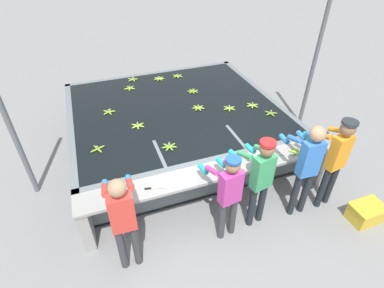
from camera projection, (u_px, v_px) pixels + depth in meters
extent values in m
plane|color=gray|center=(219.00, 215.00, 5.15)|extent=(80.00, 80.00, 0.00)
cube|color=slate|center=(176.00, 137.00, 6.97)|extent=(4.43, 3.98, 0.06)
cube|color=slate|center=(208.00, 178.00, 5.28)|extent=(4.43, 0.12, 0.84)
cube|color=slate|center=(154.00, 87.00, 8.20)|extent=(4.43, 0.12, 0.84)
cube|color=slate|center=(75.00, 142.00, 6.14)|extent=(0.12, 3.98, 0.84)
cube|color=slate|center=(259.00, 107.00, 7.34)|extent=(0.12, 3.98, 0.84)
cube|color=black|center=(175.00, 122.00, 6.72)|extent=(4.19, 3.74, 0.77)
cube|color=slate|center=(161.00, 171.00, 5.43)|extent=(0.06, 0.80, 0.84)
cube|color=slate|center=(234.00, 154.00, 5.84)|extent=(0.06, 0.80, 0.84)
cube|color=#9E9E99|center=(216.00, 171.00, 4.83)|extent=(4.43, 0.45, 0.05)
cube|color=#9E9E99|center=(86.00, 224.00, 4.50)|extent=(0.16, 0.41, 0.79)
cube|color=#9E9E99|center=(317.00, 162.00, 5.67)|extent=(0.16, 0.41, 0.79)
cylinder|color=#38383D|center=(122.00, 248.00, 4.15)|extent=(0.11, 0.11, 0.82)
cylinder|color=#38383D|center=(136.00, 244.00, 4.20)|extent=(0.11, 0.11, 0.82)
cube|color=#DB3D33|center=(122.00, 213.00, 3.75)|extent=(0.33, 0.18, 0.58)
sphere|color=tan|center=(117.00, 188.00, 3.50)|extent=(0.22, 0.22, 0.22)
cylinder|color=#DB3D33|center=(105.00, 190.00, 3.78)|extent=(0.09, 0.31, 0.18)
cylinder|color=teal|center=(105.00, 186.00, 4.07)|extent=(0.09, 0.20, 0.08)
cylinder|color=#DB3D33|center=(130.00, 185.00, 3.86)|extent=(0.09, 0.31, 0.18)
cylinder|color=teal|center=(129.00, 181.00, 4.15)|extent=(0.09, 0.20, 0.08)
cylinder|color=#38383D|center=(222.00, 220.00, 4.57)|extent=(0.11, 0.11, 0.77)
cylinder|color=#38383D|center=(233.00, 215.00, 4.65)|extent=(0.11, 0.11, 0.77)
cube|color=#BC388E|center=(231.00, 187.00, 4.22)|extent=(0.34, 0.21, 0.54)
sphere|color=#9E704C|center=(233.00, 165.00, 3.98)|extent=(0.21, 0.21, 0.21)
cylinder|color=#1E5199|center=(233.00, 160.00, 3.93)|extent=(0.22, 0.22, 0.04)
cylinder|color=#BC388E|center=(212.00, 171.00, 4.23)|extent=(0.12, 0.32, 0.18)
cylinder|color=#1EA3AD|center=(203.00, 169.00, 4.50)|extent=(0.11, 0.21, 0.08)
cylinder|color=#BC388E|center=(231.00, 164.00, 4.35)|extent=(0.12, 0.32, 0.18)
cylinder|color=#1EA3AD|center=(221.00, 163.00, 4.62)|extent=(0.11, 0.21, 0.08)
cylinder|color=#1E2328|center=(252.00, 207.00, 4.76)|extent=(0.11, 0.11, 0.82)
cylinder|color=#1E2328|center=(261.00, 202.00, 4.84)|extent=(0.11, 0.11, 0.82)
cube|color=#38995B|center=(263.00, 172.00, 4.39)|extent=(0.34, 0.22, 0.58)
sphere|color=#896042|center=(267.00, 149.00, 4.13)|extent=(0.22, 0.22, 0.22)
cylinder|color=red|center=(268.00, 143.00, 4.07)|extent=(0.23, 0.23, 0.04)
cylinder|color=#38995B|center=(245.00, 155.00, 4.38)|extent=(0.13, 0.32, 0.18)
cylinder|color=#1EA3AD|center=(234.00, 155.00, 4.65)|extent=(0.11, 0.21, 0.08)
cylinder|color=#38995B|center=(262.00, 149.00, 4.50)|extent=(0.13, 0.32, 0.18)
cylinder|color=#1EA3AD|center=(250.00, 149.00, 4.78)|extent=(0.11, 0.21, 0.08)
cylinder|color=#1E2328|center=(295.00, 195.00, 4.93)|extent=(0.11, 0.11, 0.87)
cylinder|color=#1E2328|center=(305.00, 192.00, 4.98)|extent=(0.11, 0.11, 0.87)
cube|color=blue|center=(310.00, 159.00, 4.52)|extent=(0.33, 0.19, 0.62)
sphere|color=tan|center=(318.00, 134.00, 4.24)|extent=(0.24, 0.24, 0.24)
cylinder|color=blue|center=(295.00, 139.00, 4.54)|extent=(0.10, 0.31, 0.18)
cylinder|color=teal|center=(284.00, 139.00, 4.83)|extent=(0.09, 0.20, 0.08)
cylinder|color=blue|center=(313.00, 136.00, 4.61)|extent=(0.10, 0.31, 0.18)
cylinder|color=teal|center=(301.00, 136.00, 4.90)|extent=(0.09, 0.20, 0.08)
cylinder|color=#1E2328|center=(323.00, 188.00, 5.08)|extent=(0.11, 0.11, 0.85)
cylinder|color=#1E2328|center=(331.00, 184.00, 5.15)|extent=(0.11, 0.11, 0.85)
cube|color=orange|center=(339.00, 152.00, 4.68)|extent=(0.34, 0.21, 0.60)
sphere|color=#896042|center=(348.00, 128.00, 4.41)|extent=(0.23, 0.23, 0.23)
cylinder|color=#282D33|center=(350.00, 122.00, 4.35)|extent=(0.24, 0.24, 0.04)
cylinder|color=orange|center=(323.00, 136.00, 4.67)|extent=(0.12, 0.32, 0.18)
cylinder|color=teal|center=(309.00, 136.00, 4.94)|extent=(0.11, 0.21, 0.08)
cylinder|color=orange|center=(337.00, 130.00, 4.79)|extent=(0.12, 0.32, 0.18)
cylinder|color=teal|center=(322.00, 131.00, 5.06)|extent=(0.11, 0.21, 0.08)
ellipsoid|color=#75A333|center=(172.00, 145.00, 5.34)|extent=(0.17, 0.10, 0.04)
ellipsoid|color=#75A333|center=(169.00, 145.00, 5.35)|extent=(0.08, 0.17, 0.04)
ellipsoid|color=#75A333|center=(167.00, 145.00, 5.33)|extent=(0.13, 0.16, 0.04)
ellipsoid|color=#75A333|center=(166.00, 147.00, 5.29)|extent=(0.17, 0.04, 0.04)
ellipsoid|color=#75A333|center=(168.00, 148.00, 5.26)|extent=(0.14, 0.15, 0.04)
ellipsoid|color=#75A333|center=(171.00, 148.00, 5.27)|extent=(0.07, 0.17, 0.04)
ellipsoid|color=#75A333|center=(172.00, 147.00, 5.30)|extent=(0.17, 0.11, 0.04)
cylinder|color=tan|center=(169.00, 145.00, 5.29)|extent=(0.03, 0.03, 0.04)
ellipsoid|color=#8CB738|center=(110.00, 111.00, 6.32)|extent=(0.10, 0.17, 0.04)
ellipsoid|color=#8CB738|center=(107.00, 111.00, 6.29)|extent=(0.15, 0.14, 0.04)
ellipsoid|color=#8CB738|center=(107.00, 113.00, 6.24)|extent=(0.16, 0.12, 0.04)
ellipsoid|color=#8CB738|center=(110.00, 113.00, 6.24)|extent=(0.08, 0.17, 0.04)
ellipsoid|color=#8CB738|center=(112.00, 111.00, 6.29)|extent=(0.17, 0.05, 0.04)
cylinder|color=tan|center=(109.00, 110.00, 6.26)|extent=(0.03, 0.03, 0.04)
ellipsoid|color=#9EC642|center=(252.00, 106.00, 6.46)|extent=(0.12, 0.16, 0.04)
ellipsoid|color=#9EC642|center=(255.00, 106.00, 6.48)|extent=(0.11, 0.17, 0.04)
ellipsoid|color=#9EC642|center=(255.00, 105.00, 6.52)|extent=(0.17, 0.04, 0.04)
ellipsoid|color=#9EC642|center=(252.00, 104.00, 6.55)|extent=(0.12, 0.16, 0.04)
ellipsoid|color=#9EC642|center=(250.00, 104.00, 6.54)|extent=(0.11, 0.17, 0.04)
ellipsoid|color=#9EC642|center=(250.00, 106.00, 6.49)|extent=(0.17, 0.04, 0.04)
cylinder|color=tan|center=(253.00, 104.00, 6.49)|extent=(0.03, 0.03, 0.04)
ellipsoid|color=#9EC642|center=(157.00, 79.00, 7.60)|extent=(0.17, 0.06, 0.04)
ellipsoid|color=#9EC642|center=(159.00, 80.00, 7.58)|extent=(0.12, 0.16, 0.04)
ellipsoid|color=#9EC642|center=(160.00, 79.00, 7.59)|extent=(0.09, 0.17, 0.04)
ellipsoid|color=#9EC642|center=(161.00, 79.00, 7.62)|extent=(0.17, 0.09, 0.04)
ellipsoid|color=#9EC642|center=(161.00, 78.00, 7.66)|extent=(0.16, 0.12, 0.04)
ellipsoid|color=#9EC642|center=(159.00, 78.00, 7.66)|extent=(0.05, 0.17, 0.04)
ellipsoid|color=#9EC642|center=(157.00, 78.00, 7.64)|extent=(0.15, 0.14, 0.04)
cylinder|color=tan|center=(159.00, 77.00, 7.60)|extent=(0.03, 0.03, 0.04)
ellipsoid|color=#9EC642|center=(132.00, 89.00, 7.16)|extent=(0.16, 0.13, 0.04)
ellipsoid|color=#9EC642|center=(131.00, 87.00, 7.21)|extent=(0.16, 0.13, 0.04)
ellipsoid|color=#9EC642|center=(129.00, 87.00, 7.21)|extent=(0.09, 0.17, 0.04)
ellipsoid|color=#9EC642|center=(128.00, 89.00, 7.16)|extent=(0.17, 0.04, 0.04)
ellipsoid|color=#9EC642|center=(130.00, 89.00, 7.13)|extent=(0.08, 0.17, 0.04)
cylinder|color=tan|center=(130.00, 87.00, 7.15)|extent=(0.03, 0.03, 0.04)
ellipsoid|color=#93BC3D|center=(232.00, 109.00, 6.38)|extent=(0.13, 0.16, 0.04)
ellipsoid|color=#93BC3D|center=(231.00, 108.00, 6.42)|extent=(0.17, 0.05, 0.04)
ellipsoid|color=#93BC3D|center=(229.00, 107.00, 6.45)|extent=(0.10, 0.17, 0.04)
ellipsoid|color=#93BC3D|center=(227.00, 107.00, 6.43)|extent=(0.13, 0.16, 0.04)
ellipsoid|color=#93BC3D|center=(227.00, 109.00, 6.38)|extent=(0.17, 0.05, 0.04)
ellipsoid|color=#93BC3D|center=(229.00, 109.00, 6.36)|extent=(0.10, 0.17, 0.04)
cylinder|color=tan|center=(229.00, 107.00, 6.38)|extent=(0.03, 0.03, 0.04)
ellipsoid|color=#7FAD33|center=(95.00, 150.00, 5.22)|extent=(0.17, 0.10, 0.04)
ellipsoid|color=#7FAD33|center=(99.00, 150.00, 5.22)|extent=(0.10, 0.17, 0.04)
ellipsoid|color=#7FAD33|center=(100.00, 148.00, 5.28)|extent=(0.17, 0.10, 0.04)
ellipsoid|color=#7FAD33|center=(96.00, 148.00, 5.28)|extent=(0.10, 0.17, 0.04)
cylinder|color=tan|center=(97.00, 147.00, 5.23)|extent=(0.03, 0.03, 0.04)
ellipsoid|color=#93BC3D|center=(201.00, 108.00, 6.41)|extent=(0.16, 0.13, 0.04)
ellipsoid|color=#93BC3D|center=(200.00, 107.00, 6.45)|extent=(0.17, 0.08, 0.04)
ellipsoid|color=#93BC3D|center=(198.00, 106.00, 6.46)|extent=(0.10, 0.17, 0.04)
ellipsoid|color=#93BC3D|center=(196.00, 107.00, 6.45)|extent=(0.12, 0.17, 0.04)
ellipsoid|color=#93BC3D|center=(196.00, 108.00, 6.41)|extent=(0.17, 0.06, 0.04)
ellipsoid|color=#93BC3D|center=(197.00, 109.00, 6.38)|extent=(0.15, 0.14, 0.04)
ellipsoid|color=#93BC3D|center=(199.00, 109.00, 6.38)|extent=(0.05, 0.17, 0.04)
cylinder|color=tan|center=(198.00, 106.00, 6.40)|extent=(0.03, 0.03, 0.04)
ellipsoid|color=#75A333|center=(273.00, 113.00, 6.24)|extent=(0.17, 0.09, 0.04)
ellipsoid|color=#75A333|center=(271.00, 112.00, 6.28)|extent=(0.13, 0.16, 0.04)
ellipsoid|color=#75A333|center=(268.00, 112.00, 6.26)|extent=(0.13, 0.16, 0.04)
ellipsoid|color=#75A333|center=(269.00, 114.00, 6.21)|extent=(0.17, 0.08, 0.04)
ellipsoid|color=#75A333|center=(272.00, 114.00, 6.19)|extent=(0.04, 0.17, 0.04)
cylinder|color=tan|center=(271.00, 112.00, 6.22)|extent=(0.03, 0.03, 0.04)
ellipsoid|color=#9EC642|center=(138.00, 124.00, 5.90)|extent=(0.06, 0.17, 0.04)
ellipsoid|color=#9EC642|center=(135.00, 125.00, 5.87)|extent=(0.16, 0.13, 0.04)
ellipsoid|color=#9EC642|center=(135.00, 127.00, 5.82)|extent=(0.17, 0.10, 0.04)
ellipsoid|color=#9EC642|center=(138.00, 127.00, 5.81)|extent=(0.06, 0.17, 0.04)
ellipsoid|color=#9EC642|center=(140.00, 126.00, 5.84)|extent=(0.16, 0.13, 0.04)
ellipsoid|color=#9EC642|center=(140.00, 125.00, 5.88)|extent=(0.17, 0.10, 0.04)
cylinder|color=tan|center=(138.00, 124.00, 5.83)|extent=(0.03, 0.03, 0.04)
ellipsoid|color=#75A333|center=(191.00, 91.00, 7.05)|extent=(0.17, 0.09, 0.04)
ellipsoid|color=#75A333|center=(191.00, 92.00, 7.01)|extent=(0.16, 0.12, 0.04)
ellipsoid|color=#75A333|center=(193.00, 92.00, 7.00)|extent=(0.06, 0.17, 0.04)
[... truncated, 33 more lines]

